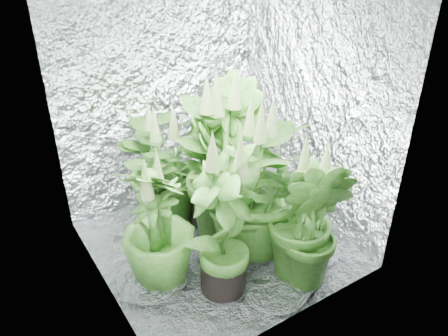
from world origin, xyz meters
TOP-DOWN VIEW (x-y plane):
  - ground at (0.00, 0.00)m, footprint 1.60×1.60m
  - walls at (0.00, 0.00)m, footprint 1.62×1.62m
  - plant_a at (-0.12, 0.50)m, footprint 0.97×0.97m
  - plant_b at (0.10, 0.31)m, footprint 0.61×0.61m
  - plant_c at (0.08, 0.05)m, footprint 0.81×0.81m
  - plant_d at (-0.48, -0.11)m, footprint 0.65×0.65m
  - plant_e at (0.17, -0.19)m, footprint 1.14×1.14m
  - plant_f at (-0.19, -0.38)m, footprint 0.69×0.69m
  - plant_g at (0.28, -0.59)m, footprint 0.66×0.66m
  - circulation_fan at (0.62, 0.63)m, footprint 0.18×0.27m
  - plant_label at (0.33, -0.62)m, footprint 0.06×0.03m

SIDE VIEW (x-z plane):
  - ground at x=0.00m, z-range 0.00..0.00m
  - circulation_fan at x=0.62m, z-range -0.03..0.31m
  - plant_label at x=0.33m, z-range 0.26..0.34m
  - plant_d at x=-0.48m, z-range -0.04..0.87m
  - plant_g at x=0.28m, z-range -0.04..0.94m
  - plant_b at x=0.10m, z-range -0.05..0.96m
  - plant_a at x=-0.12m, z-range -0.03..0.94m
  - plant_f at x=-0.19m, z-range -0.04..1.03m
  - plant_e at x=0.17m, z-range -0.02..1.11m
  - plant_c at x=0.08m, z-range -0.04..1.21m
  - walls at x=0.00m, z-range 0.00..2.00m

